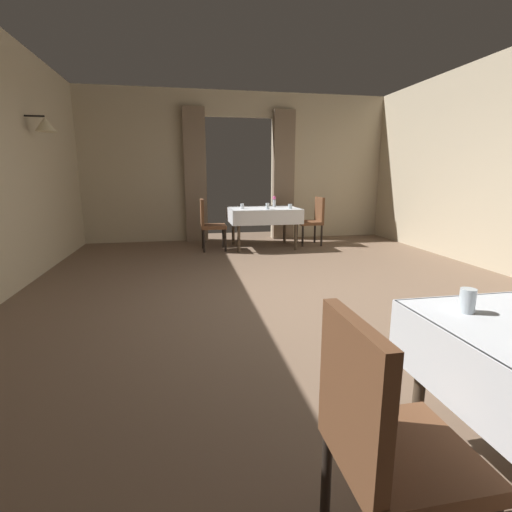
{
  "coord_description": "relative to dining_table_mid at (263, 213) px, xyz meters",
  "views": [
    {
      "loc": [
        -1.17,
        -3.73,
        1.35
      ],
      "look_at": [
        -0.41,
        0.2,
        0.48
      ],
      "focal_mm": 26.16,
      "sensor_mm": 36.0,
      "label": 1
    }
  ],
  "objects": [
    {
      "name": "glass_mid_b",
      "position": [
        -0.42,
        -0.12,
        0.14
      ],
      "size": [
        0.07,
        0.07,
        0.09
      ],
      "primitive_type": "cylinder",
      "color": "silver",
      "rests_on": "dining_table_mid"
    },
    {
      "name": "chair_near_left",
      "position": [
        -0.85,
        -5.89,
        -0.14
      ],
      "size": [
        0.44,
        0.44,
        0.93
      ],
      "color": "black",
      "rests_on": "ground"
    },
    {
      "name": "ground",
      "position": [
        -0.29,
        -3.12,
        -0.66
      ],
      "size": [
        10.08,
        10.08,
        0.0
      ],
      "primitive_type": "plane",
      "color": "#7A604C"
    },
    {
      "name": "chair_mid_left",
      "position": [
        -1.03,
        -0.1,
        -0.14
      ],
      "size": [
        0.44,
        0.44,
        0.93
      ],
      "color": "black",
      "rests_on": "ground"
    },
    {
      "name": "chair_mid_right",
      "position": [
        1.03,
        0.09,
        -0.14
      ],
      "size": [
        0.44,
        0.44,
        0.93
      ],
      "color": "black",
      "rests_on": "ground"
    },
    {
      "name": "glass_mid_c",
      "position": [
        0.44,
        -0.28,
        0.14
      ],
      "size": [
        0.07,
        0.07,
        0.09
      ],
      "primitive_type": "cylinder",
      "color": "silver",
      "rests_on": "dining_table_mid"
    },
    {
      "name": "glass_near_c",
      "position": [
        -0.23,
        -5.47,
        0.15
      ],
      "size": [
        0.07,
        0.07,
        0.11
      ],
      "primitive_type": "cylinder",
      "color": "silver",
      "rests_on": "dining_table_near"
    },
    {
      "name": "flower_vase_mid",
      "position": [
        0.24,
        0.13,
        0.21
      ],
      "size": [
        0.07,
        0.07,
        0.21
      ],
      "color": "silver",
      "rests_on": "dining_table_mid"
    },
    {
      "name": "wall_back",
      "position": [
        -0.29,
        1.05,
        0.87
      ],
      "size": [
        6.4,
        0.27,
        3.0
      ],
      "color": "beige",
      "rests_on": "ground"
    },
    {
      "name": "glass_mid_d",
      "position": [
        0.01,
        -0.32,
        0.15
      ],
      "size": [
        0.07,
        0.07,
        0.11
      ],
      "primitive_type": "cylinder",
      "color": "silver",
      "rests_on": "dining_table_mid"
    },
    {
      "name": "dining_table_mid",
      "position": [
        0.0,
        0.0,
        0.0
      ],
      "size": [
        1.28,
        1.0,
        0.75
      ],
      "color": "#4C3D2D",
      "rests_on": "ground"
    }
  ]
}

